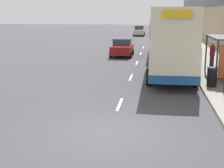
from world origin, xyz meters
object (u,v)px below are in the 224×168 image
car_0 (122,47)px  double_decker_bus_near (171,41)px  pedestrian_3 (212,55)px  double_decker_bus_ahead (165,31)px  car_1 (139,31)px  litter_bin (212,77)px

car_0 → double_decker_bus_near: bearing=114.7°
pedestrian_3 → double_decker_bus_ahead: bearing=109.1°
car_0 → car_1: 28.86m
litter_bin → car_1: bearing=98.5°
pedestrian_3 → litter_bin: (-1.00, -6.17, -0.42)m
double_decker_bus_ahead → pedestrian_3: (3.13, -9.06, -1.20)m
double_decker_bus_ahead → double_decker_bus_near: bearing=-89.7°
litter_bin → car_0: bearing=116.2°
double_decker_bus_near → car_0: (-4.14, 9.02, -1.45)m
car_1 → litter_bin: size_ratio=4.30×
pedestrian_3 → litter_bin: 6.26m
double_decker_bus_ahead → car_1: double_decker_bus_ahead is taller
car_0 → car_1: bearing=-90.0°
double_decker_bus_near → pedestrian_3: (3.07, 2.58, -1.20)m
car_0 → litter_bin: car_0 is taller
pedestrian_3 → litter_bin: bearing=-99.2°
car_0 → car_1: size_ratio=0.89×
double_decker_bus_ahead → car_0: bearing=-147.4°
double_decker_bus_ahead → litter_bin: double_decker_bus_ahead is taller
double_decker_bus_near → litter_bin: double_decker_bus_near is taller
car_0 → pedestrian_3: bearing=138.2°
double_decker_bus_near → litter_bin: (2.08, -3.59, -1.61)m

